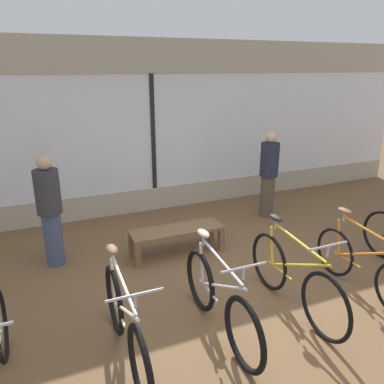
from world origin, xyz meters
name	(u,v)px	position (x,y,z in m)	size (l,w,h in m)	color
ground_plane	(233,295)	(0.00, 0.00, 0.00)	(24.00, 24.00, 0.00)	brown
shop_back_wall	(152,127)	(0.00, 3.26, 1.64)	(12.00, 0.08, 3.20)	#B2A893
bicycle_left	(125,326)	(-1.48, -0.57, 0.40)	(0.46, 1.80, 1.06)	black
bicycle_center_left	(219,301)	(-0.48, -0.53, 0.39)	(0.46, 1.73, 1.04)	black
bicycle_center_right	(293,278)	(0.50, -0.49, 0.41)	(0.46, 1.76, 1.05)	black
bicycle_right	(363,265)	(1.51, -0.54, 0.38)	(0.46, 1.66, 1.01)	black
display_bench	(177,233)	(-0.26, 1.32, 0.34)	(1.40, 0.44, 0.41)	brown
customer_near_rack	(50,209)	(-1.98, 1.72, 0.84)	(0.35, 0.35, 1.61)	#424C6B
customer_by_window	(269,173)	(1.86, 2.11, 0.84)	(0.42, 0.42, 1.61)	brown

